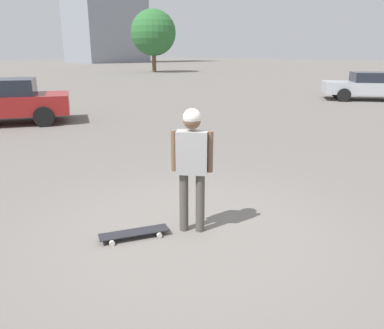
% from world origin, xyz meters
% --- Properties ---
extents(ground_plane, '(220.00, 220.00, 0.00)m').
position_xyz_m(ground_plane, '(0.00, 0.00, 0.00)').
color(ground_plane, slate).
extents(person, '(0.39, 0.44, 1.62)m').
position_xyz_m(person, '(0.00, 0.00, 1.01)').
color(person, '#4C4742').
rests_on(person, ground_plane).
extents(skateboard, '(0.88, 0.58, 0.08)m').
position_xyz_m(skateboard, '(0.66, -0.40, 0.07)').
color(skateboard, '#232328').
rests_on(skateboard, ground_plane).
extents(car_parked_near, '(4.51, 3.69, 1.44)m').
position_xyz_m(car_parked_near, '(-1.46, -9.76, 0.75)').
color(car_parked_near, maroon).
rests_on(car_parked_near, ground_plane).
extents(car_parked_far, '(3.80, 4.60, 1.33)m').
position_xyz_m(car_parked_far, '(-16.19, -3.18, 0.70)').
color(car_parked_far, '#ADB2B7').
rests_on(car_parked_far, ground_plane).
extents(tree_distant, '(5.10, 5.10, 6.91)m').
position_xyz_m(tree_distant, '(-26.50, -30.71, 4.35)').
color(tree_distant, brown).
rests_on(tree_distant, ground_plane).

